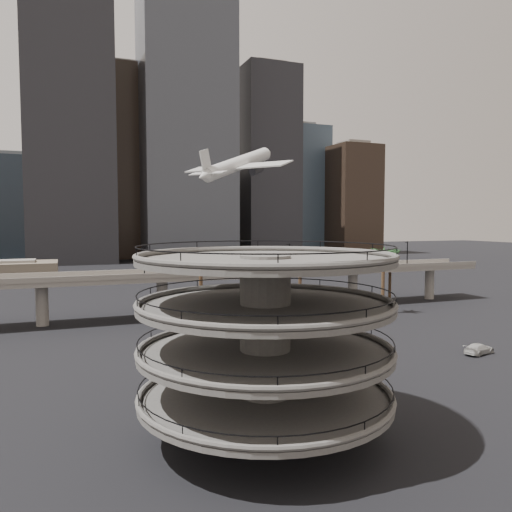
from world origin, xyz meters
name	(u,v)px	position (x,y,z in m)	size (l,w,h in m)	color
ground	(365,404)	(0.00, 0.00, 0.00)	(700.00, 700.00, 0.00)	black
parking_ramp	(265,329)	(-13.00, -4.00, 9.84)	(22.20, 22.20, 17.35)	#514E4C
overpass	(215,278)	(0.00, 55.00, 7.34)	(130.00, 9.30, 14.70)	gray
palm_trees	(325,259)	(21.48, 47.47, 11.30)	(54.40, 18.40, 14.00)	#4D3721
low_buildings	(167,265)	(6.89, 142.30, 2.86)	(135.00, 27.50, 6.80)	brown
skyline	(153,164)	(15.12, 217.08, 48.60)	(269.00, 86.00, 132.76)	gray
airborne_jet	(238,164)	(11.10, 72.36, 32.97)	(27.31, 25.93, 12.27)	silver
car_a	(275,353)	(-1.95, 19.20, 0.83)	(1.95, 4.86, 1.65)	#B41A19
car_b	(363,354)	(9.28, 14.51, 0.75)	(1.59, 4.57, 1.51)	black
car_c	(479,349)	(26.46, 10.93, 0.77)	(2.16, 5.31, 1.54)	beige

